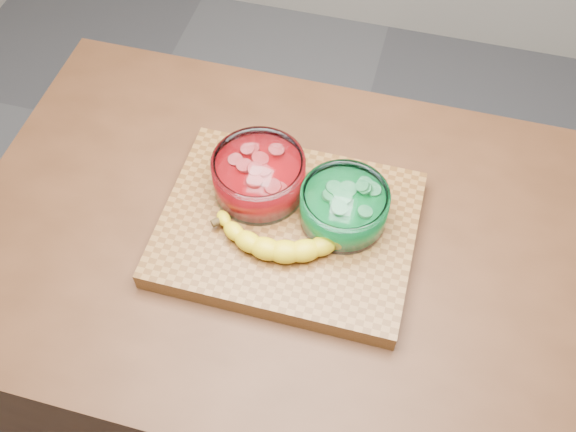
# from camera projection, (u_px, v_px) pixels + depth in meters

# --- Properties ---
(ground) EXTENTS (3.50, 3.50, 0.00)m
(ground) POSITION_uv_depth(u_px,v_px,m) (288.00, 397.00, 1.92)
(ground) COLOR #5B5B5F
(ground) RESTS_ON ground
(counter) EXTENTS (1.20, 0.80, 0.90)m
(counter) POSITION_uv_depth(u_px,v_px,m) (288.00, 335.00, 1.55)
(counter) COLOR #472815
(counter) RESTS_ON ground
(cutting_board) EXTENTS (0.45, 0.35, 0.04)m
(cutting_board) POSITION_uv_depth(u_px,v_px,m) (288.00, 229.00, 1.16)
(cutting_board) COLOR brown
(cutting_board) RESTS_ON counter
(bowl_red) EXTENTS (0.17, 0.17, 0.08)m
(bowl_red) POSITION_uv_depth(u_px,v_px,m) (259.00, 176.00, 1.15)
(bowl_red) COLOR white
(bowl_red) RESTS_ON cutting_board
(bowl_green) EXTENTS (0.15, 0.15, 0.07)m
(bowl_green) POSITION_uv_depth(u_px,v_px,m) (344.00, 207.00, 1.12)
(bowl_green) COLOR white
(bowl_green) RESTS_ON cutting_board
(banana) EXTENTS (0.28, 0.15, 0.04)m
(banana) POSITION_uv_depth(u_px,v_px,m) (284.00, 231.00, 1.11)
(banana) COLOR gold
(banana) RESTS_ON cutting_board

